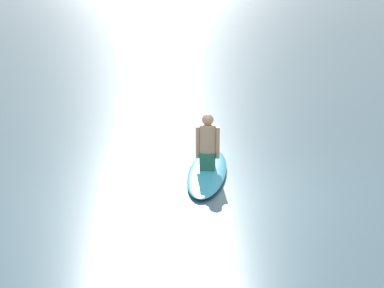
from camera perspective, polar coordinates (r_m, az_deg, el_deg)
The scene contains 3 objects.
ground_plane at distance 10.32m, azimuth -0.14°, elevation -4.21°, with size 400.00×400.00×0.00m, color slate.
surfboard at distance 11.21m, azimuth 1.35°, elevation -2.41°, with size 2.94×0.64×0.12m, color #339EC6.
person_paddler at distance 11.08m, azimuth 1.37°, elevation -0.00°, with size 0.40×0.39×0.95m.
Camera 1 is at (8.34, -5.14, 3.26)m, focal length 61.25 mm.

